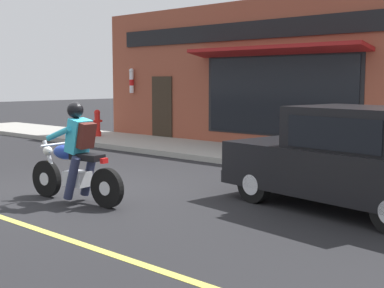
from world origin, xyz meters
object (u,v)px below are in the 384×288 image
motorcycle_with_rider (76,161)px  fire_hydrant (97,123)px  trash_bin (383,145)px  car_hatchback (349,160)px

motorcycle_with_rider → fire_hydrant: motorcycle_with_rider is taller
trash_bin → fire_hydrant: (0.24, 9.71, -0.06)m
car_hatchback → trash_bin: (3.19, 0.81, -0.13)m
trash_bin → fire_hydrant: size_ratio=1.11×
fire_hydrant → car_hatchback: bearing=-108.1°
car_hatchback → trash_bin: bearing=14.2°
car_hatchback → fire_hydrant: car_hatchback is taller
motorcycle_with_rider → car_hatchback: motorcycle_with_rider is taller
motorcycle_with_rider → fire_hydrant: 9.17m
trash_bin → fire_hydrant: trash_bin is taller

